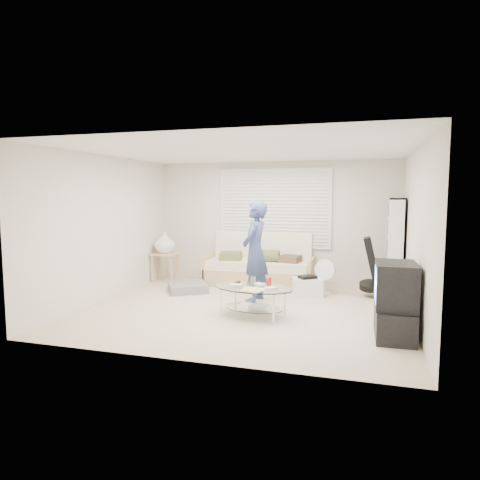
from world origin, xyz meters
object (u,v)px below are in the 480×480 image
(bookshelf, at_px, (394,247))
(tv_unit, at_px, (395,301))
(futon_sofa, at_px, (259,268))
(coffee_table, at_px, (254,293))

(bookshelf, height_order, tv_unit, bookshelf)
(futon_sofa, relative_size, tv_unit, 2.26)
(bookshelf, xyz_separation_m, tv_unit, (-0.13, -2.46, -0.42))
(futon_sofa, distance_m, coffee_table, 2.27)
(coffee_table, bearing_deg, futon_sofa, 101.48)
(futon_sofa, bearing_deg, tv_unit, -47.28)
(futon_sofa, relative_size, coffee_table, 1.65)
(futon_sofa, relative_size, bookshelf, 1.23)
(tv_unit, bearing_deg, futon_sofa, 132.72)
(bookshelf, distance_m, tv_unit, 2.50)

